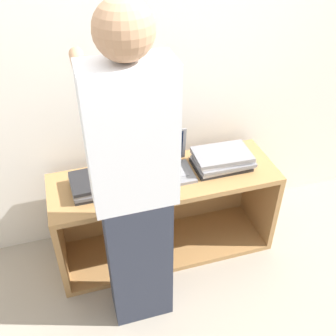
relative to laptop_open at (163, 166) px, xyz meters
name	(u,v)px	position (x,y,z in m)	size (l,w,h in m)	color
ground_plane	(175,272)	(0.00, -0.28, -0.69)	(12.00, 12.00, 0.00)	#9E9384
wall_back	(149,71)	(0.00, 0.30, 0.51)	(8.00, 0.05, 2.40)	silver
cart	(162,208)	(0.00, 0.02, -0.37)	(1.45, 0.48, 0.64)	#A87A47
laptop_open	(163,166)	(0.00, 0.00, 0.00)	(0.36, 0.26, 0.25)	gray
laptop_stack_left	(102,183)	(-0.39, -0.05, -0.01)	(0.38, 0.26, 0.09)	#232326
laptop_stack_right	(222,159)	(0.39, -0.04, 0.00)	(0.38, 0.25, 0.11)	#232326
person	(134,191)	(-0.27, -0.46, 0.24)	(0.40, 0.54, 1.83)	#2D3342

